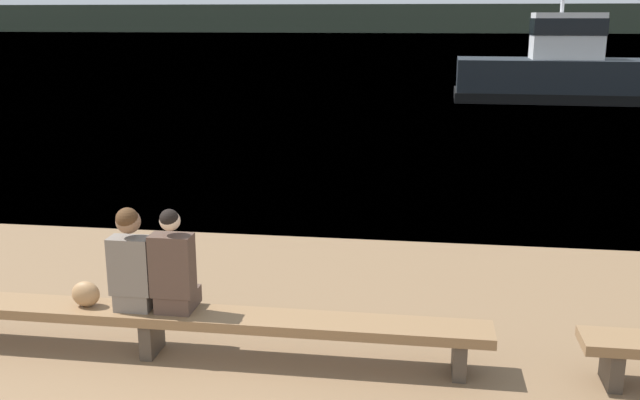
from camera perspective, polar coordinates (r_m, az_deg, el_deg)
water_surface at (r=129.90m, az=7.39°, el=12.96°), size 240.00×240.00×0.00m
far_shoreline at (r=151.21m, az=7.58°, el=14.20°), size 600.00×12.00×5.54m
bench_main at (r=7.03m, az=-13.39°, el=-9.14°), size 6.38×0.44×0.45m
person_left at (r=6.90m, az=-14.79°, el=-4.94°), size 0.39×0.43×1.00m
person_right at (r=6.77m, az=-11.63°, el=-5.39°), size 0.39×0.42×1.00m
shopping_bag at (r=7.20m, az=-18.23°, el=-7.15°), size 0.27×0.17×0.25m
tugboat_red at (r=28.84m, az=18.34°, el=9.59°), size 7.44×3.08×6.73m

